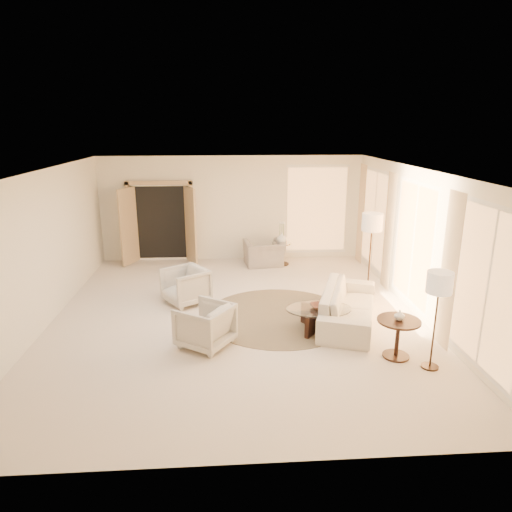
{
  "coord_description": "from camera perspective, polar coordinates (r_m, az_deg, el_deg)",
  "views": [
    {
      "loc": [
        -0.19,
        -8.17,
        3.59
      ],
      "look_at": [
        0.4,
        0.4,
        1.1
      ],
      "focal_mm": 32.0,
      "sensor_mm": 36.0,
      "label": 1
    }
  ],
  "objects": [
    {
      "name": "room",
      "position": [
        8.46,
        -2.52,
        1.13
      ],
      "size": [
        7.04,
        8.04,
        2.83
      ],
      "color": "beige",
      "rests_on": "ground"
    },
    {
      "name": "windows_right",
      "position": [
        9.3,
        19.23,
        1.32
      ],
      "size": [
        0.1,
        6.4,
        2.4
      ],
      "primitive_type": null,
      "color": "#EDA95E",
      "rests_on": "room"
    },
    {
      "name": "window_back_corner",
      "position": [
        12.57,
        7.59,
        5.77
      ],
      "size": [
        1.7,
        0.1,
        2.4
      ],
      "primitive_type": null,
      "color": "#EDA95E",
      "rests_on": "room"
    },
    {
      "name": "curtains_right",
      "position": [
        10.11,
        17.0,
        2.36
      ],
      "size": [
        0.06,
        5.2,
        2.6
      ],
      "primitive_type": null,
      "color": "beige",
      "rests_on": "room"
    },
    {
      "name": "french_doors",
      "position": [
        12.37,
        -11.83,
        4.05
      ],
      "size": [
        1.95,
        0.66,
        2.16
      ],
      "color": "tan",
      "rests_on": "room"
    },
    {
      "name": "area_rug",
      "position": [
        8.96,
        2.82,
        -7.44
      ],
      "size": [
        3.24,
        3.24,
        0.01
      ],
      "primitive_type": "cylinder",
      "rotation": [
        0.0,
        0.0,
        0.13
      ],
      "color": "#413525",
      "rests_on": "room"
    },
    {
      "name": "sofa",
      "position": [
        8.73,
        11.45,
        -6.05
      ],
      "size": [
        1.61,
        2.47,
        0.67
      ],
      "primitive_type": "imported",
      "rotation": [
        0.0,
        0.0,
        1.24
      ],
      "color": "beige",
      "rests_on": "room"
    },
    {
      "name": "armchair_left",
      "position": [
        9.54,
        -8.8,
        -3.5
      ],
      "size": [
        1.07,
        1.08,
        0.82
      ],
      "primitive_type": "imported",
      "rotation": [
        0.0,
        0.0,
        -0.98
      ],
      "color": "beige",
      "rests_on": "room"
    },
    {
      "name": "armchair_right",
      "position": [
        7.7,
        -6.41,
        -8.38
      ],
      "size": [
        1.05,
        1.06,
        0.81
      ],
      "primitive_type": "imported",
      "rotation": [
        0.0,
        0.0,
        -2.17
      ],
      "color": "beige",
      "rests_on": "room"
    },
    {
      "name": "accent_chair",
      "position": [
        11.95,
        1.0,
        0.88
      ],
      "size": [
        1.07,
        0.77,
        0.87
      ],
      "primitive_type": "imported",
      "rotation": [
        0.0,
        0.0,
        3.26
      ],
      "color": "gray",
      "rests_on": "room"
    },
    {
      "name": "coffee_table",
      "position": [
        8.32,
        7.82,
        -7.5
      ],
      "size": [
        1.24,
        1.24,
        0.43
      ],
      "rotation": [
        0.0,
        0.0,
        -0.06
      ],
      "color": "black",
      "rests_on": "room"
    },
    {
      "name": "end_table",
      "position": [
        7.63,
        17.32,
        -9.02
      ],
      "size": [
        0.68,
        0.68,
        0.64
      ],
      "rotation": [
        0.0,
        0.0,
        -0.3
      ],
      "color": "black",
      "rests_on": "room"
    },
    {
      "name": "side_table",
      "position": [
        12.05,
        3.21,
        0.59
      ],
      "size": [
        0.51,
        0.51,
        0.59
      ],
      "rotation": [
        0.0,
        0.0,
        0.25
      ],
      "color": "black",
      "rests_on": "room"
    },
    {
      "name": "floor_lamp_near",
      "position": [
        9.93,
        14.31,
        3.66
      ],
      "size": [
        0.43,
        0.43,
        1.79
      ],
      "rotation": [
        0.0,
        0.0,
        -0.11
      ],
      "color": "black",
      "rests_on": "room"
    },
    {
      "name": "floor_lamp_far",
      "position": [
        7.16,
        21.92,
        -3.62
      ],
      "size": [
        0.37,
        0.37,
        1.54
      ],
      "rotation": [
        0.0,
        0.0,
        0.33
      ],
      "color": "black",
      "rests_on": "room"
    },
    {
      "name": "bowl",
      "position": [
        8.25,
        7.87,
        -6.24
      ],
      "size": [
        0.34,
        0.34,
        0.07
      ],
      "primitive_type": "imported",
      "rotation": [
        0.0,
        0.0,
        0.13
      ],
      "color": "brown",
      "rests_on": "coffee_table"
    },
    {
      "name": "end_vase",
      "position": [
        7.52,
        17.5,
        -7.08
      ],
      "size": [
        0.19,
        0.19,
        0.17
      ],
      "primitive_type": "imported",
      "rotation": [
        0.0,
        0.0,
        -0.21
      ],
      "color": "white",
      "rests_on": "end_table"
    },
    {
      "name": "side_vase",
      "position": [
        11.96,
        3.24,
        2.29
      ],
      "size": [
        0.32,
        0.32,
        0.28
      ],
      "primitive_type": "imported",
      "rotation": [
        0.0,
        0.0,
        0.24
      ],
      "color": "white",
      "rests_on": "side_table"
    }
  ]
}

